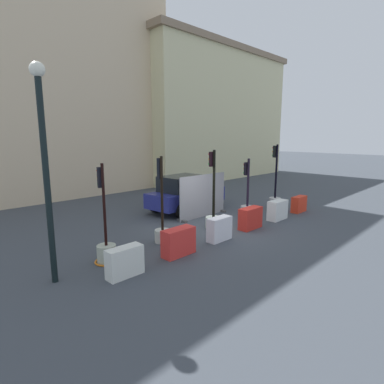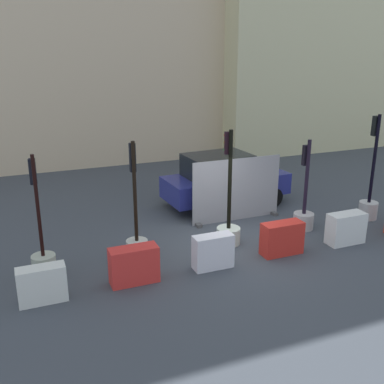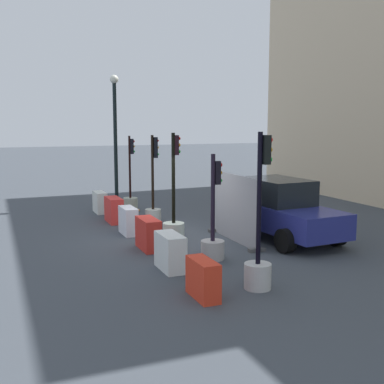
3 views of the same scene
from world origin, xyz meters
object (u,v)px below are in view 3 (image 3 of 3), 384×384
Objects in this scene: traffic_light_0 at (131,199)px; car_blue_estate at (281,210)px; construction_barrier_2 at (128,221)px; construction_barrier_4 at (170,252)px; construction_barrier_3 at (148,234)px; construction_barrier_5 at (203,279)px; construction_barrier_0 at (100,202)px; street_lamp_post at (115,128)px; traffic_light_4 at (259,255)px; construction_barrier_1 at (114,210)px; traffic_light_2 at (174,218)px; traffic_light_1 at (153,204)px; traffic_light_3 at (213,238)px.

traffic_light_0 reaches higher than car_blue_estate.
construction_barrier_4 is (4.09, -0.04, 0.01)m from construction_barrier_2.
construction_barrier_3 reaches higher than construction_barrier_5.
construction_barrier_0 is 3.43m from street_lamp_post.
traffic_light_4 reaches higher than construction_barrier_5.
construction_barrier_2 is (2.03, -0.01, -0.01)m from construction_barrier_1.
construction_barrier_2 is at bearing -0.23° from construction_barrier_1.
traffic_light_2 is at bearing 0.42° from traffic_light_0.
construction_barrier_3 is (3.63, -1.31, -0.19)m from traffic_light_1.
car_blue_estate is (6.29, 3.07, 0.41)m from traffic_light_0.
construction_barrier_0 is 1.05× the size of construction_barrier_5.
traffic_light_2 is 5.27m from construction_barrier_0.
construction_barrier_5 is at bearing 0.00° from construction_barrier_0.
traffic_light_3 is at bearing -0.36° from traffic_light_1.
traffic_light_0 is 0.68× the size of car_blue_estate.
traffic_light_2 is at bearing 21.07° from construction_barrier_1.
construction_barrier_5 is (0.08, -1.33, -0.33)m from traffic_light_4.
traffic_light_1 is at bearing 139.81° from construction_barrier_2.
traffic_light_2 is at bearing -177.11° from traffic_light_3.
traffic_light_1 is 4.83m from street_lamp_post.
traffic_light_2 reaches higher than construction_barrier_2.
construction_barrier_1 is (-3.04, -1.17, -0.18)m from traffic_light_2.
traffic_light_4 is 4.78m from car_blue_estate.
traffic_light_2 is at bearing -3.61° from traffic_light_1.
traffic_light_4 reaches higher than traffic_light_0.
construction_barrier_2 is at bearing -160.12° from traffic_light_3.
construction_barrier_4 is 0.24× the size of car_blue_estate.
car_blue_estate is at bearing 26.04° from traffic_light_0.
traffic_light_4 is (7.67, -0.09, 0.10)m from traffic_light_1.
traffic_light_0 is at bearing 173.16° from construction_barrier_5.
street_lamp_post is (-5.59, 0.96, 2.89)m from construction_barrier_2.
street_lamp_post is at bearing 145.23° from construction_barrier_0.
traffic_light_1 is at bearing 166.30° from construction_barrier_4.
traffic_light_0 is at bearing -175.15° from traffic_light_1.
street_lamp_post reaches higher than car_blue_estate.
traffic_light_0 reaches higher than construction_barrier_1.
traffic_light_1 reaches higher than car_blue_estate.
car_blue_estate reaches higher than construction_barrier_0.
street_lamp_post is at bearing 174.07° from construction_barrier_4.
car_blue_estate is at bearing 141.76° from traffic_light_4.
traffic_light_1 is 2.88× the size of construction_barrier_4.
construction_barrier_2 is 6.15m from construction_barrier_5.
street_lamp_post is at bearing 174.96° from construction_barrier_5.
construction_barrier_1 is at bearing -179.58° from construction_barrier_3.
construction_barrier_3 is 2.05m from construction_barrier_4.
traffic_light_1 is 5.22m from traffic_light_3.
traffic_light_2 is at bearing 13.75° from construction_barrier_0.
street_lamp_post is (-3.56, 0.96, 2.88)m from construction_barrier_1.
construction_barrier_5 is (10.11, -1.21, -0.09)m from traffic_light_0.
traffic_light_1 is 3.08× the size of construction_barrier_2.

